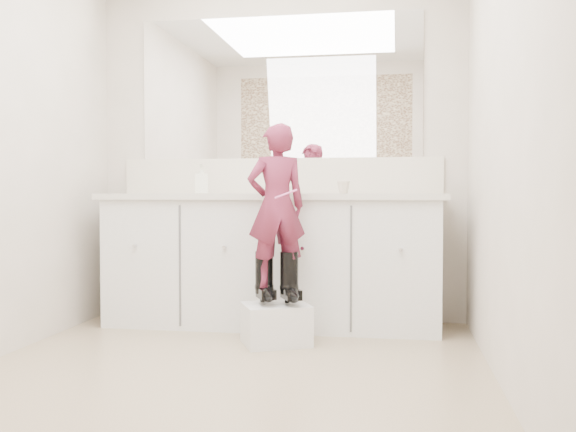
# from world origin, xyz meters

# --- Properties ---
(floor) EXTENTS (3.00, 3.00, 0.00)m
(floor) POSITION_xyz_m (0.00, 0.00, 0.00)
(floor) COLOR #8D795C
(floor) RESTS_ON ground
(wall_back) EXTENTS (2.60, 0.00, 2.60)m
(wall_back) POSITION_xyz_m (0.00, 1.50, 1.20)
(wall_back) COLOR #BCB1A0
(wall_back) RESTS_ON floor
(wall_front) EXTENTS (2.60, 0.00, 2.60)m
(wall_front) POSITION_xyz_m (0.00, -1.50, 1.20)
(wall_front) COLOR #BCB1A0
(wall_front) RESTS_ON floor
(wall_right) EXTENTS (0.00, 3.00, 3.00)m
(wall_right) POSITION_xyz_m (1.30, 0.00, 1.20)
(wall_right) COLOR #BCB1A0
(wall_right) RESTS_ON floor
(vanity_cabinet) EXTENTS (2.20, 0.55, 0.85)m
(vanity_cabinet) POSITION_xyz_m (0.00, 1.23, 0.42)
(vanity_cabinet) COLOR silver
(vanity_cabinet) RESTS_ON floor
(countertop) EXTENTS (2.28, 0.58, 0.04)m
(countertop) POSITION_xyz_m (0.00, 1.21, 0.87)
(countertop) COLOR beige
(countertop) RESTS_ON vanity_cabinet
(backsplash) EXTENTS (2.28, 0.03, 0.25)m
(backsplash) POSITION_xyz_m (0.00, 1.49, 1.02)
(backsplash) COLOR beige
(backsplash) RESTS_ON countertop
(mirror) EXTENTS (2.00, 0.02, 1.00)m
(mirror) POSITION_xyz_m (0.00, 1.49, 1.64)
(mirror) COLOR white
(mirror) RESTS_ON wall_back
(faucet) EXTENTS (0.08, 0.08, 0.10)m
(faucet) POSITION_xyz_m (0.00, 1.38, 0.94)
(faucet) COLOR silver
(faucet) RESTS_ON countertop
(cup) EXTENTS (0.10, 0.10, 0.08)m
(cup) POSITION_xyz_m (0.48, 1.22, 0.93)
(cup) COLOR #C2B19B
(cup) RESTS_ON countertop
(soap_bottle) EXTENTS (0.11, 0.11, 0.20)m
(soap_bottle) POSITION_xyz_m (-0.49, 1.22, 0.99)
(soap_bottle) COLOR silver
(soap_bottle) RESTS_ON countertop
(step_stool) EXTENTS (0.47, 0.44, 0.24)m
(step_stool) POSITION_xyz_m (0.13, 0.70, 0.12)
(step_stool) COLOR silver
(step_stool) RESTS_ON floor
(boot_left) EXTENTS (0.19, 0.24, 0.31)m
(boot_left) POSITION_xyz_m (0.05, 0.72, 0.39)
(boot_left) COLOR black
(boot_left) RESTS_ON step_stool
(boot_right) EXTENTS (0.19, 0.24, 0.31)m
(boot_right) POSITION_xyz_m (0.20, 0.72, 0.39)
(boot_right) COLOR black
(boot_right) RESTS_ON step_stool
(toddler) EXTENTS (0.41, 0.36, 0.96)m
(toddler) POSITION_xyz_m (0.13, 0.72, 0.82)
(toddler) COLOR #B03660
(toddler) RESTS_ON step_stool
(toothbrush) EXTENTS (0.13, 0.07, 0.06)m
(toothbrush) POSITION_xyz_m (0.20, 0.64, 0.89)
(toothbrush) COLOR pink
(toothbrush) RESTS_ON toddler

